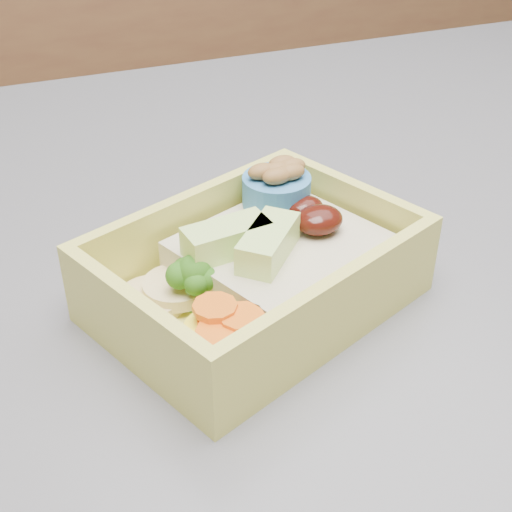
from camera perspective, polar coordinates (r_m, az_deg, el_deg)
name	(u,v)px	position (r m, az deg, el deg)	size (l,w,h in m)	color
bento_box	(260,268)	(0.38, 0.33, -0.95)	(0.19, 0.17, 0.06)	#D0CC56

